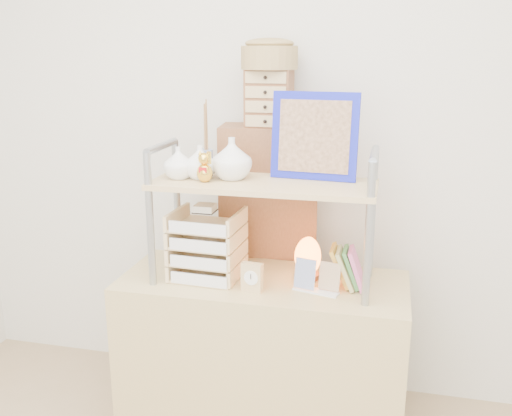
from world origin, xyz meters
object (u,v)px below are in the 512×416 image
(cabinet, at_px, (269,265))
(letter_tray, at_px, (206,249))
(salt_lamp, at_px, (308,257))
(desk, at_px, (263,359))

(cabinet, height_order, letter_tray, cabinet)
(letter_tray, height_order, salt_lamp, letter_tray)
(salt_lamp, bearing_deg, cabinet, 126.83)
(desk, bearing_deg, salt_lamp, 19.38)
(desk, relative_size, cabinet, 0.89)
(cabinet, bearing_deg, desk, -88.95)
(letter_tray, relative_size, salt_lamp, 1.76)
(cabinet, xyz_separation_m, letter_tray, (-0.18, -0.40, 0.20))
(desk, xyz_separation_m, salt_lamp, (0.18, 0.06, 0.47))
(cabinet, xyz_separation_m, salt_lamp, (0.23, -0.31, 0.17))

